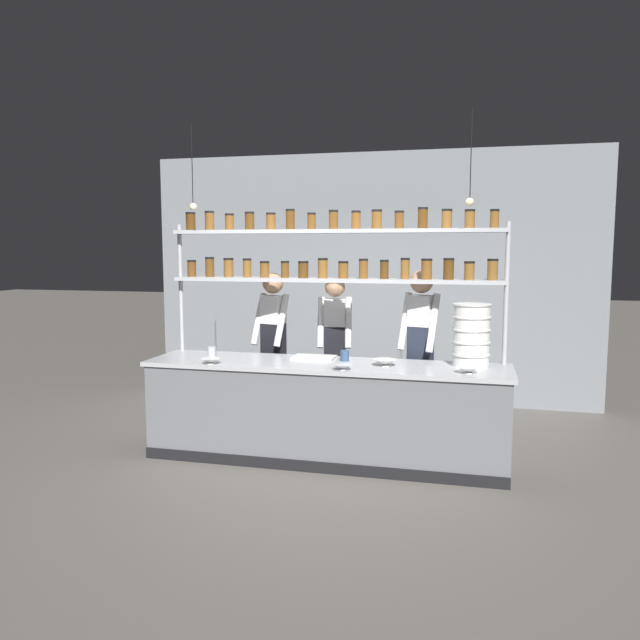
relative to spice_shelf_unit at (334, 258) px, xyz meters
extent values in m
plane|color=#5B5651|center=(0.00, -0.33, -1.88)|extent=(40.00, 40.00, 0.00)
cube|color=gray|center=(0.00, 2.11, -0.29)|extent=(5.77, 0.12, 3.18)
cube|color=slate|center=(0.00, -0.33, -1.44)|extent=(3.31, 0.72, 0.88)
cube|color=#ADAFB5|center=(0.00, -0.33, -0.98)|extent=(3.37, 0.76, 0.04)
cube|color=black|center=(0.00, -0.70, -1.83)|extent=(3.31, 0.03, 0.10)
cylinder|color=#ADAFB5|center=(-1.61, 0.00, -0.78)|extent=(0.04, 0.04, 2.21)
cylinder|color=#ADAFB5|center=(1.60, 0.00, -0.78)|extent=(0.04, 0.04, 2.21)
cube|color=#ADAFB5|center=(0.00, 0.00, -0.21)|extent=(3.21, 0.28, 0.04)
cylinder|color=brown|center=(-1.48, 0.00, -0.12)|extent=(0.09, 0.09, 0.15)
cylinder|color=black|center=(-1.48, 0.00, -0.04)|extent=(0.09, 0.09, 0.02)
cylinder|color=brown|center=(-1.28, 0.00, -0.10)|extent=(0.09, 0.09, 0.18)
cylinder|color=black|center=(-1.28, 0.00, -0.01)|extent=(0.09, 0.09, 0.02)
cylinder|color=brown|center=(-1.08, 0.00, -0.11)|extent=(0.10, 0.10, 0.17)
cylinder|color=black|center=(-1.08, 0.00, -0.01)|extent=(0.10, 0.10, 0.02)
cylinder|color=brown|center=(-0.88, 0.00, -0.11)|extent=(0.08, 0.08, 0.17)
cylinder|color=black|center=(-0.88, 0.00, -0.02)|extent=(0.09, 0.09, 0.02)
cylinder|color=brown|center=(-0.70, 0.00, -0.12)|extent=(0.09, 0.09, 0.14)
cylinder|color=black|center=(-0.70, 0.00, -0.04)|extent=(0.09, 0.09, 0.02)
cylinder|color=brown|center=(-0.49, 0.00, -0.12)|extent=(0.08, 0.08, 0.14)
cylinder|color=black|center=(-0.49, 0.00, -0.04)|extent=(0.08, 0.08, 0.02)
cylinder|color=#513314|center=(-0.30, 0.00, -0.12)|extent=(0.10, 0.10, 0.14)
cylinder|color=black|center=(-0.30, 0.00, -0.04)|extent=(0.10, 0.10, 0.02)
cylinder|color=brown|center=(-0.11, 0.00, -0.11)|extent=(0.09, 0.09, 0.17)
cylinder|color=black|center=(-0.11, 0.00, -0.01)|extent=(0.10, 0.10, 0.02)
cylinder|color=brown|center=(0.09, 0.00, -0.12)|extent=(0.10, 0.10, 0.15)
cylinder|color=black|center=(0.09, 0.00, -0.04)|extent=(0.10, 0.10, 0.02)
cylinder|color=brown|center=(0.29, 0.00, -0.11)|extent=(0.08, 0.08, 0.17)
cylinder|color=black|center=(0.29, 0.00, -0.02)|extent=(0.09, 0.09, 0.02)
cylinder|color=#513314|center=(0.49, 0.00, -0.11)|extent=(0.08, 0.08, 0.16)
cylinder|color=black|center=(0.49, 0.00, -0.02)|extent=(0.08, 0.08, 0.02)
cylinder|color=brown|center=(0.68, 0.00, -0.11)|extent=(0.08, 0.08, 0.18)
cylinder|color=black|center=(0.68, 0.00, -0.01)|extent=(0.09, 0.09, 0.02)
cylinder|color=brown|center=(0.88, 0.00, -0.11)|extent=(0.10, 0.10, 0.17)
cylinder|color=black|center=(0.88, 0.00, -0.01)|extent=(0.10, 0.10, 0.02)
cylinder|color=#513314|center=(1.08, 0.00, -0.11)|extent=(0.10, 0.10, 0.18)
cylinder|color=black|center=(1.08, 0.00, -0.01)|extent=(0.10, 0.10, 0.02)
cylinder|color=brown|center=(1.27, 0.00, -0.12)|extent=(0.09, 0.09, 0.15)
cylinder|color=black|center=(1.27, 0.00, -0.03)|extent=(0.10, 0.10, 0.02)
cylinder|color=brown|center=(1.47, 0.00, -0.11)|extent=(0.10, 0.10, 0.17)
cylinder|color=black|center=(1.47, 0.00, -0.01)|extent=(0.10, 0.10, 0.02)
cube|color=#ADAFB5|center=(0.00, 0.00, 0.25)|extent=(3.21, 0.28, 0.04)
cylinder|color=#513314|center=(-1.48, 0.00, 0.35)|extent=(0.10, 0.10, 0.16)
cylinder|color=black|center=(-1.48, 0.00, 0.44)|extent=(0.10, 0.10, 0.02)
cylinder|color=brown|center=(-1.28, 0.00, 0.36)|extent=(0.09, 0.09, 0.17)
cylinder|color=black|center=(-1.28, 0.00, 0.45)|extent=(0.09, 0.09, 0.02)
cylinder|color=brown|center=(-1.06, 0.00, 0.34)|extent=(0.09, 0.09, 0.14)
cylinder|color=black|center=(-1.06, 0.00, 0.43)|extent=(0.09, 0.09, 0.02)
cylinder|color=#513314|center=(-0.85, 0.00, 0.35)|extent=(0.09, 0.09, 0.16)
cylinder|color=black|center=(-0.85, 0.00, 0.44)|extent=(0.09, 0.09, 0.02)
cylinder|color=brown|center=(-0.63, 0.00, 0.34)|extent=(0.09, 0.09, 0.15)
cylinder|color=black|center=(-0.63, 0.00, 0.43)|extent=(0.09, 0.09, 0.02)
cylinder|color=#513314|center=(-0.43, 0.00, 0.36)|extent=(0.09, 0.09, 0.18)
cylinder|color=black|center=(-0.43, 0.00, 0.46)|extent=(0.09, 0.09, 0.02)
cylinder|color=brown|center=(-0.22, 0.00, 0.34)|extent=(0.08, 0.08, 0.14)
cylinder|color=black|center=(-0.22, 0.00, 0.42)|extent=(0.08, 0.08, 0.02)
cylinder|color=brown|center=(-0.01, 0.00, 0.35)|extent=(0.09, 0.09, 0.16)
cylinder|color=black|center=(-0.01, 0.00, 0.44)|extent=(0.09, 0.09, 0.02)
cylinder|color=brown|center=(0.21, 0.00, 0.35)|extent=(0.09, 0.09, 0.15)
cylinder|color=black|center=(0.21, 0.00, 0.44)|extent=(0.09, 0.09, 0.02)
cylinder|color=brown|center=(0.41, 0.00, 0.35)|extent=(0.10, 0.10, 0.16)
cylinder|color=black|center=(0.41, 0.00, 0.44)|extent=(0.10, 0.10, 0.02)
cylinder|color=brown|center=(0.62, 0.00, 0.35)|extent=(0.09, 0.09, 0.15)
cylinder|color=black|center=(0.62, 0.00, 0.43)|extent=(0.09, 0.09, 0.02)
cylinder|color=#513314|center=(0.84, 0.00, 0.36)|extent=(0.09, 0.09, 0.18)
cylinder|color=black|center=(0.84, 0.00, 0.46)|extent=(0.09, 0.09, 0.02)
cylinder|color=brown|center=(1.05, 0.00, 0.35)|extent=(0.10, 0.10, 0.16)
cylinder|color=black|center=(1.05, 0.00, 0.44)|extent=(0.10, 0.10, 0.02)
cylinder|color=brown|center=(1.26, 0.00, 0.35)|extent=(0.09, 0.09, 0.15)
cylinder|color=black|center=(1.26, 0.00, 0.43)|extent=(0.09, 0.09, 0.02)
cylinder|color=brown|center=(1.47, 0.00, 0.35)|extent=(0.08, 0.08, 0.15)
cylinder|color=black|center=(1.47, 0.00, 0.43)|extent=(0.08, 0.08, 0.02)
cylinder|color=black|center=(-0.81, 0.37, -1.47)|extent=(0.11, 0.11, 0.83)
cylinder|color=black|center=(-0.65, 0.33, -1.47)|extent=(0.11, 0.11, 0.83)
cube|color=black|center=(-0.73, 0.35, -0.87)|extent=(0.26, 0.22, 0.36)
cube|color=white|center=(-0.73, 0.35, -0.55)|extent=(0.26, 0.23, 0.29)
sphere|color=#A37A5B|center=(-0.73, 0.35, -0.27)|extent=(0.22, 0.22, 0.22)
cylinder|color=white|center=(-0.89, 0.33, -0.65)|extent=(0.14, 0.26, 0.54)
cylinder|color=white|center=(-0.61, 0.25, -0.65)|extent=(0.14, 0.26, 0.54)
cylinder|color=black|center=(-0.18, 0.50, -1.48)|extent=(0.11, 0.11, 0.81)
cylinder|color=black|center=(-0.02, 0.53, -1.48)|extent=(0.11, 0.11, 0.81)
cube|color=black|center=(-0.10, 0.52, -0.90)|extent=(0.24, 0.20, 0.35)
cube|color=white|center=(-0.10, 0.52, -0.58)|extent=(0.25, 0.21, 0.29)
sphere|color=#A37A5B|center=(-0.10, 0.52, -0.31)|extent=(0.21, 0.21, 0.21)
cylinder|color=white|center=(-0.24, 0.44, -0.68)|extent=(0.11, 0.26, 0.53)
cylinder|color=white|center=(0.05, 0.48, -0.68)|extent=(0.11, 0.26, 0.53)
cylinder|color=black|center=(0.74, 0.24, -1.46)|extent=(0.11, 0.11, 0.85)
cylinder|color=black|center=(0.90, 0.20, -1.46)|extent=(0.11, 0.11, 0.85)
cube|color=#232838|center=(0.82, 0.22, -0.85)|extent=(0.26, 0.22, 0.37)
cube|color=white|center=(0.82, 0.22, -0.51)|extent=(0.26, 0.23, 0.30)
sphere|color=#A37A5B|center=(0.82, 0.22, -0.23)|extent=(0.22, 0.22, 0.22)
cylinder|color=white|center=(0.66, 0.20, -0.61)|extent=(0.14, 0.27, 0.56)
cylinder|color=white|center=(0.94, 0.12, -0.61)|extent=(0.14, 0.27, 0.56)
cylinder|color=white|center=(1.30, -0.17, -0.91)|extent=(0.32, 0.32, 0.10)
cylinder|color=silver|center=(1.30, -0.17, -0.86)|extent=(0.34, 0.34, 0.01)
cylinder|color=white|center=(1.30, -0.17, -0.80)|extent=(0.32, 0.32, 0.10)
cylinder|color=silver|center=(1.30, -0.17, -0.74)|extent=(0.34, 0.34, 0.01)
cylinder|color=white|center=(1.30, -0.17, -0.69)|extent=(0.32, 0.32, 0.10)
cylinder|color=silver|center=(1.30, -0.17, -0.63)|extent=(0.34, 0.34, 0.01)
cylinder|color=white|center=(1.30, -0.17, -0.57)|extent=(0.32, 0.32, 0.10)
cylinder|color=silver|center=(1.30, -0.17, -0.52)|extent=(0.34, 0.34, 0.01)
cylinder|color=white|center=(1.30, -0.17, -0.46)|extent=(0.32, 0.32, 0.10)
cylinder|color=silver|center=(1.30, -0.17, -0.40)|extent=(0.34, 0.34, 0.01)
cube|color=silver|center=(-0.16, -0.15, -0.95)|extent=(0.40, 0.26, 0.02)
cylinder|color=white|center=(1.28, -0.51, -0.96)|extent=(0.09, 0.09, 0.01)
cone|color=white|center=(1.28, -0.51, -0.93)|extent=(0.20, 0.20, 0.05)
cylinder|color=silver|center=(-1.01, -0.63, -0.96)|extent=(0.08, 0.08, 0.01)
cone|color=silver|center=(-1.01, -0.63, -0.94)|extent=(0.18, 0.18, 0.05)
cylinder|color=silver|center=(0.22, -0.62, -0.96)|extent=(0.08, 0.08, 0.01)
cone|color=silver|center=(0.22, -0.62, -0.94)|extent=(0.17, 0.17, 0.05)
cylinder|color=silver|center=(0.55, -0.35, -0.96)|extent=(0.10, 0.10, 0.01)
cone|color=silver|center=(0.55, -0.35, -0.93)|extent=(0.22, 0.22, 0.06)
cylinder|color=#B2B7BC|center=(-1.17, -0.25, -0.92)|extent=(0.08, 0.08, 0.09)
cylinder|color=#334C70|center=(0.15, -0.19, -0.91)|extent=(0.08, 0.08, 0.10)
cylinder|color=black|center=(-1.30, -0.33, 0.87)|extent=(0.01, 0.01, 0.76)
sphere|color=#F9E5B2|center=(-1.30, -0.33, 0.48)|extent=(0.07, 0.07, 0.07)
cylinder|color=black|center=(1.26, -0.33, 0.87)|extent=(0.01, 0.01, 0.76)
sphere|color=#F9E5B2|center=(1.26, -0.33, 0.48)|extent=(0.07, 0.07, 0.07)
camera|label=1|loc=(1.30, -5.86, 0.10)|focal=35.00mm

